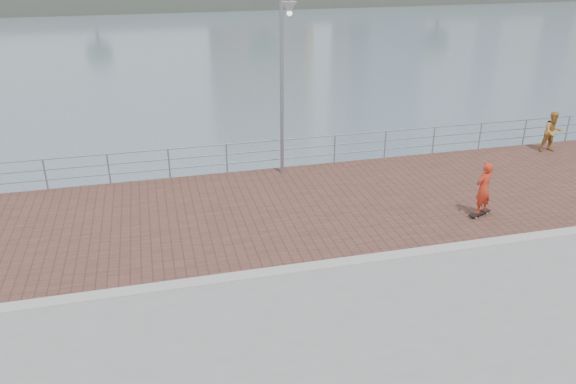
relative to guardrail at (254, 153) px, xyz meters
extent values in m
plane|color=slate|center=(0.00, -7.00, -2.69)|extent=(400.00, 400.00, 0.00)
cube|color=brown|center=(0.00, -3.40, -0.68)|extent=(40.00, 6.80, 0.02)
cube|color=#B7B5AD|center=(0.00, -7.00, -0.66)|extent=(40.00, 0.40, 0.06)
cylinder|color=#8C9EA8|center=(-7.18, 0.00, -0.14)|extent=(0.06, 0.06, 1.10)
cylinder|color=#8C9EA8|center=(-5.13, 0.00, -0.14)|extent=(0.06, 0.06, 1.10)
cylinder|color=#8C9EA8|center=(-3.08, 0.00, -0.14)|extent=(0.06, 0.06, 1.10)
cylinder|color=#8C9EA8|center=(-1.03, 0.00, -0.14)|extent=(0.06, 0.06, 1.10)
cylinder|color=#8C9EA8|center=(1.03, 0.00, -0.14)|extent=(0.06, 0.06, 1.10)
cylinder|color=#8C9EA8|center=(3.08, 0.00, -0.14)|extent=(0.06, 0.06, 1.10)
cylinder|color=#8C9EA8|center=(5.13, 0.00, -0.14)|extent=(0.06, 0.06, 1.10)
cylinder|color=#8C9EA8|center=(7.18, 0.00, -0.14)|extent=(0.06, 0.06, 1.10)
cylinder|color=#8C9EA8|center=(9.24, 0.00, -0.14)|extent=(0.06, 0.06, 1.10)
cylinder|color=#8C9EA8|center=(11.29, 0.00, -0.14)|extent=(0.06, 0.06, 1.10)
cylinder|color=#8C9EA8|center=(13.34, 0.00, -0.14)|extent=(0.06, 0.06, 1.10)
cylinder|color=#8C9EA8|center=(0.00, 0.00, 0.41)|extent=(39.00, 0.05, 0.05)
cylinder|color=#8C9EA8|center=(0.00, 0.00, 0.03)|extent=(39.00, 0.05, 0.05)
cylinder|color=#8C9EA8|center=(0.00, 0.00, -0.33)|extent=(39.00, 0.05, 0.05)
cylinder|color=gray|center=(0.92, -0.50, 2.49)|extent=(0.13, 0.13, 6.36)
cube|color=black|center=(6.00, -5.38, -0.59)|extent=(0.85, 0.51, 0.03)
cylinder|color=beige|center=(5.78, -5.55, -0.64)|extent=(0.08, 0.06, 0.06)
cylinder|color=beige|center=(6.28, -5.35, -0.64)|extent=(0.08, 0.06, 0.06)
cylinder|color=beige|center=(5.73, -5.41, -0.64)|extent=(0.08, 0.06, 0.06)
cylinder|color=beige|center=(6.22, -5.21, -0.64)|extent=(0.08, 0.06, 0.06)
imported|color=red|center=(6.00, -5.38, 0.24)|extent=(0.71, 0.59, 1.66)
imported|color=#C08538|center=(11.86, -0.92, 0.14)|extent=(0.86, 0.72, 1.62)
camera|label=1|loc=(-3.52, -18.95, 7.09)|focal=35.00mm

